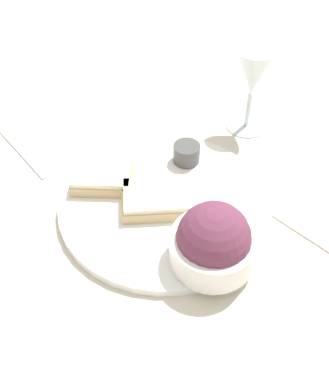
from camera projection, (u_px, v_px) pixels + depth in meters
The scene contains 8 objects.
ground_plane at pixel (164, 207), 0.76m from camera, with size 4.00×4.00×0.00m, color beige.
dinner_plate at pixel (164, 204), 0.75m from camera, with size 0.33×0.33×0.01m.
salad_bowl at pixel (213, 242), 0.64m from camera, with size 0.12×0.12×0.10m.
sauce_ramekin at pixel (187, 152), 0.80m from camera, with size 0.04×0.04×0.03m.
cheese_toast_near at pixel (156, 199), 0.73m from camera, with size 0.13×0.12×0.03m.
cheese_toast_far at pixel (102, 177), 0.77m from camera, with size 0.12×0.10×0.03m.
wine_glass at pixel (253, 76), 0.83m from camera, with size 0.07×0.07×0.16m.
fork at pixel (19, 149), 0.85m from camera, with size 0.17×0.09×0.01m.
Camera 1 is at (-0.22, 0.47, 0.55)m, focal length 45.00 mm.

